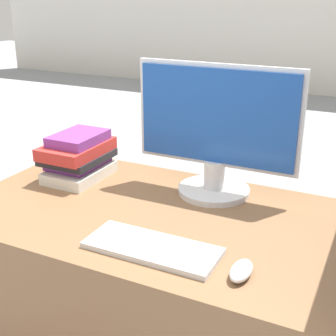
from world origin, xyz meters
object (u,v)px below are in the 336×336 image
Objects in this scene: monitor at (216,131)px; book_stack at (78,156)px; keyboard at (152,248)px; mouse at (241,271)px.

book_stack is at bearing -170.80° from monitor.
mouse reaches higher than keyboard.
mouse is at bearing -25.91° from book_stack.
keyboard is at bearing -91.51° from monitor.
keyboard is at bearing 177.20° from mouse.
monitor is at bearing 118.40° from mouse.
book_stack is (-0.49, 0.35, 0.07)m from keyboard.
monitor is 5.51× the size of mouse.
mouse is (0.25, -0.01, 0.01)m from keyboard.
book_stack is at bearing 154.09° from mouse.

